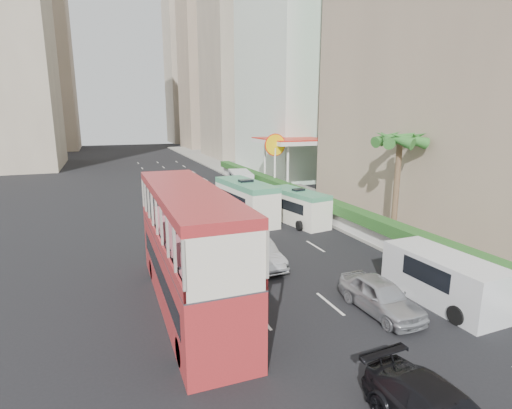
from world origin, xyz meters
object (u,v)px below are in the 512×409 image
minibus_far (298,207)px  panel_van_near (443,279)px  double_decker_bus (189,249)px  panel_van_far (241,181)px  car_silver_lane_b (379,312)px  shell_station (293,164)px  palm_tree (396,190)px  car_silver_lane_a (259,265)px  van_asset (225,206)px  minibus_near (246,201)px

minibus_far → panel_van_near: (-0.06, -13.84, -0.18)m
double_decker_bus → panel_van_far: size_ratio=2.16×
double_decker_bus → panel_van_far: bearing=66.6°
car_silver_lane_b → shell_station: bearing=70.2°
double_decker_bus → car_silver_lane_b: size_ratio=2.65×
double_decker_bus → palm_tree: (13.80, 4.00, 0.85)m
shell_station → panel_van_near: bearing=-102.3°
shell_station → panel_van_far: bearing=166.4°
car_silver_lane_a → car_silver_lane_b: car_silver_lane_b is taller
van_asset → palm_tree: (7.02, -13.57, 3.38)m
double_decker_bus → panel_van_near: (10.21, -3.53, -1.48)m
minibus_far → palm_tree: 7.54m
panel_van_near → car_silver_lane_b: bearing=174.7°
van_asset → panel_van_far: 7.79m
palm_tree → car_silver_lane_b: bearing=-132.3°
panel_van_near → shell_station: (5.79, 26.53, 1.70)m
double_decker_bus → car_silver_lane_a: size_ratio=2.57×
car_silver_lane_a → van_asset: size_ratio=0.79×
car_silver_lane_a → panel_van_far: bearing=71.1°
minibus_far → palm_tree: palm_tree is taller
minibus_near → van_asset: bearing=85.0°
minibus_far → panel_van_near: size_ratio=1.06×
minibus_near → minibus_far: size_ratio=1.22×
car_silver_lane_a → panel_van_far: 21.95m
double_decker_bus → car_silver_lane_b: double_decker_bus is taller
car_silver_lane_a → van_asset: 14.49m
minibus_near → shell_station: 14.00m
car_silver_lane_a → car_silver_lane_b: bearing=-70.1°
minibus_near → minibus_far: bearing=-38.6°
car_silver_lane_a → palm_tree: size_ratio=0.67×
car_silver_lane_a → van_asset: bearing=77.8°
double_decker_bus → palm_tree: bearing=16.2°
double_decker_bus → car_silver_lane_a: (4.38, 3.28, -2.53)m
minibus_far → panel_van_far: 14.02m
car_silver_lane_b → panel_van_near: bearing=-4.8°
panel_van_near → panel_van_far: size_ratio=1.03×
car_silver_lane_b → minibus_far: bearing=75.8°
panel_van_far → minibus_near: bearing=-96.7°
car_silver_lane_b → minibus_far: size_ratio=0.75×
car_silver_lane_a → panel_van_far: (6.14, 21.05, 1.02)m
van_asset → minibus_near: bearing=-80.2°
car_silver_lane_b → palm_tree: bearing=46.5°
car_silver_lane_a → shell_station: shell_station is taller
van_asset → shell_station: bearing=38.9°
minibus_near → panel_van_near: minibus_near is taller
palm_tree → shell_station: 19.14m
double_decker_bus → minibus_near: (6.90, 12.43, -1.03)m
minibus_far → panel_van_near: bearing=-100.0°
palm_tree → minibus_near: bearing=129.3°
minibus_near → palm_tree: palm_tree is taller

